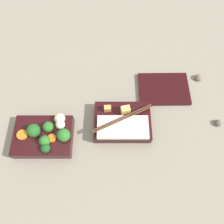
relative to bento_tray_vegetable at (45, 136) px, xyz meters
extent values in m
plane|color=gray|center=(0.13, 0.02, -0.03)|extent=(3.00, 3.00, 0.00)
cube|color=black|center=(-0.01, 0.00, -0.01)|extent=(0.19, 0.14, 0.04)
sphere|color=#2D7028|center=(0.07, -0.01, 0.02)|extent=(0.04, 0.04, 0.04)
sphere|color=#236023|center=(-0.03, 0.01, 0.02)|extent=(0.04, 0.04, 0.04)
sphere|color=#2D7028|center=(0.01, -0.02, 0.02)|extent=(0.03, 0.03, 0.03)
sphere|color=#2D7028|center=(0.01, 0.02, 0.02)|extent=(0.03, 0.03, 0.03)
sphere|color=#19511E|center=(0.01, -0.05, 0.02)|extent=(0.03, 0.03, 0.03)
cylinder|color=orange|center=(-0.07, 0.00, 0.02)|extent=(0.04, 0.04, 0.01)
cylinder|color=orange|center=(0.03, -0.01, 0.02)|extent=(0.03, 0.03, 0.01)
sphere|color=beige|center=(0.05, 0.05, 0.02)|extent=(0.04, 0.04, 0.04)
sphere|color=beige|center=(0.05, 0.03, 0.02)|extent=(0.03, 0.03, 0.03)
cube|color=black|center=(0.25, 0.05, -0.01)|extent=(0.19, 0.14, 0.04)
cube|color=silver|center=(0.25, 0.02, 0.02)|extent=(0.17, 0.08, 0.01)
cube|color=#F4A356|center=(0.20, 0.09, 0.02)|extent=(0.02, 0.02, 0.02)
cube|color=#EAB266|center=(0.26, 0.08, 0.03)|extent=(0.03, 0.03, 0.03)
cylinder|color=#56331E|center=(0.25, 0.05, 0.03)|extent=(0.20, 0.10, 0.01)
cylinder|color=#56331E|center=(0.25, 0.05, 0.03)|extent=(0.20, 0.10, 0.01)
cube|color=black|center=(0.41, 0.19, -0.02)|extent=(0.19, 0.14, 0.01)
sphere|color=#7A6B5B|center=(0.55, 0.24, -0.02)|extent=(0.03, 0.03, 0.03)
sphere|color=#595651|center=(0.58, 0.05, -0.02)|extent=(0.02, 0.02, 0.02)
camera|label=1|loc=(0.22, -0.23, 0.68)|focal=35.00mm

